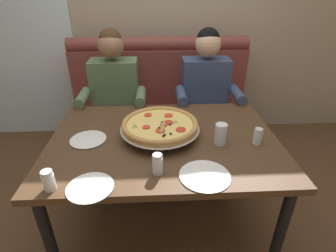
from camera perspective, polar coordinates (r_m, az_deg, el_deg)
The scene contains 16 objects.
ground_plane at distance 2.12m, azimuth -0.72°, elevation -19.96°, with size 16.00×16.00×0.00m, color brown.
back_wall_with_window at distance 2.94m, azimuth -2.26°, elevation 24.95°, with size 6.00×0.12×2.80m, color tan.
window_panel at distance 3.18m, azimuth -31.02°, elevation 21.57°, with size 1.10×0.02×2.80m, color white.
booth_bench at distance 2.65m, azimuth -1.64°, elevation 1.93°, with size 1.75×0.78×1.13m.
dining_table at distance 1.68m, azimuth -0.86°, elevation -4.82°, with size 1.40×1.00×0.74m.
diner_left at distance 2.30m, azimuth -11.45°, elevation 5.61°, with size 0.54×0.64×1.27m.
diner_right at distance 2.32m, azimuth 8.26°, elevation 6.06°, with size 0.54×0.64×1.27m.
pizza at distance 1.62m, azimuth -1.75°, elevation 0.21°, with size 0.49×0.49×0.11m.
shaker_pepper_flakes at distance 1.65m, azimuth 18.74°, elevation -2.33°, with size 0.05×0.05×0.10m.
shaker_oregano at distance 1.33m, azimuth -2.27°, elevation -8.45°, with size 0.05×0.05×0.11m.
shaker_parmesan at distance 1.36m, azimuth -24.30°, elevation -10.87°, with size 0.06×0.06×0.10m.
plate_near_left at distance 1.32m, azimuth -16.47°, elevation -12.36°, with size 0.22×0.22×0.02m.
plate_near_right at distance 1.34m, azimuth 7.93°, elevation -10.34°, with size 0.26×0.26×0.02m.
plate_far_side at distance 1.68m, azimuth -16.85°, elevation -2.61°, with size 0.22×0.22×0.02m.
drinking_glass at distance 1.58m, azimuth 11.25°, elevation -1.97°, with size 0.07×0.07×0.13m.
patio_chair at distance 3.95m, azimuth -22.44°, elevation 10.89°, with size 0.40×0.40×0.86m.
Camera 1 is at (-0.05, -1.40, 1.59)m, focal length 28.29 mm.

